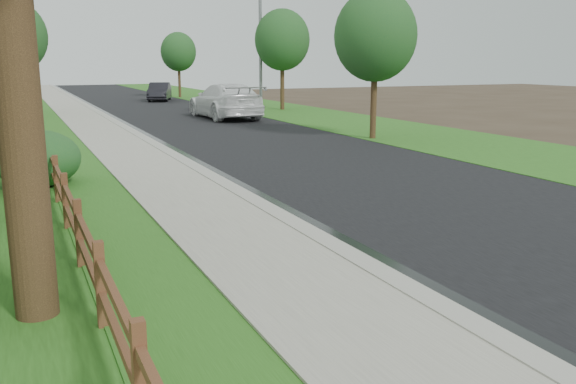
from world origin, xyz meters
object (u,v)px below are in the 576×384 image
ranch_fence (72,213)px  dark_car_mid (212,100)px  streetlight (257,20)px  white_suv (225,101)px

ranch_fence → dark_car_mid: size_ratio=4.20×
ranch_fence → streetlight: (13.84, 26.36, 5.01)m
white_suv → ranch_fence: bearing=64.5°
ranch_fence → streetlight: streetlight is taller
white_suv → dark_car_mid: bearing=-99.6°
ranch_fence → dark_car_mid: (10.80, 26.58, 0.09)m
dark_car_mid → ranch_fence: bearing=61.4°
dark_car_mid → streetlight: (3.04, -0.22, 4.92)m
white_suv → streetlight: 7.69m
streetlight → ranch_fence: bearing=-117.7°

